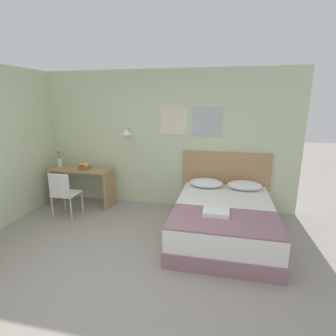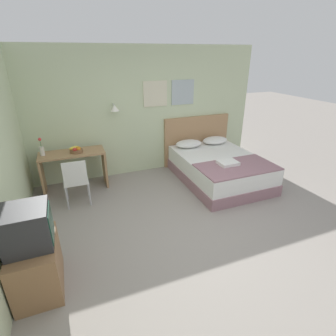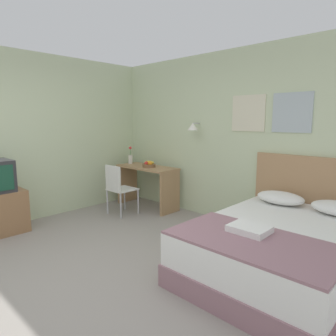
# 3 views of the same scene
# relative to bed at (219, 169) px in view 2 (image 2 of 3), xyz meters

# --- Properties ---
(ground_plane) EXTENTS (24.00, 24.00, 0.00)m
(ground_plane) POSITION_rel_bed_xyz_m (-1.36, -1.42, -0.27)
(ground_plane) COLOR gray
(wall_back) EXTENTS (5.34, 0.31, 2.65)m
(wall_back) POSITION_rel_bed_xyz_m (-1.35, 1.11, 1.06)
(wall_back) COLOR beige
(wall_back) RESTS_ON ground_plane
(bed) EXTENTS (1.50, 2.05, 0.54)m
(bed) POSITION_rel_bed_xyz_m (0.00, 0.00, 0.00)
(bed) COLOR gray
(bed) RESTS_ON ground_plane
(headboard) EXTENTS (1.62, 0.06, 1.15)m
(headboard) POSITION_rel_bed_xyz_m (0.00, 1.06, 0.31)
(headboard) COLOR #A87F56
(headboard) RESTS_ON ground_plane
(pillow_left) EXTENTS (0.60, 0.40, 0.15)m
(pillow_left) POSITION_rel_bed_xyz_m (-0.34, 0.78, 0.35)
(pillow_left) COLOR white
(pillow_left) RESTS_ON bed
(pillow_right) EXTENTS (0.60, 0.40, 0.15)m
(pillow_right) POSITION_rel_bed_xyz_m (0.34, 0.78, 0.35)
(pillow_right) COLOR white
(pillow_right) RESTS_ON bed
(throw_blanket) EXTENTS (1.46, 0.82, 0.02)m
(throw_blanket) POSITION_rel_bed_xyz_m (0.00, -0.60, 0.28)
(throw_blanket) COLOR gray
(throw_blanket) RESTS_ON bed
(folded_towel_near_foot) EXTENTS (0.36, 0.29, 0.06)m
(folded_towel_near_foot) POSITION_rel_bed_xyz_m (-0.11, -0.45, 0.33)
(folded_towel_near_foot) COLOR white
(folded_towel_near_foot) RESTS_ON throw_blanket
(desk) EXTENTS (1.20, 0.50, 0.76)m
(desk) POSITION_rel_bed_xyz_m (-2.82, 0.73, 0.26)
(desk) COLOR #A87F56
(desk) RESTS_ON ground_plane
(desk_chair) EXTENTS (0.41, 0.41, 0.86)m
(desk_chair) POSITION_rel_bed_xyz_m (-2.82, 0.06, 0.24)
(desk_chair) COLOR white
(desk_chair) RESTS_ON ground_plane
(fruit_bowl) EXTENTS (0.25, 0.24, 0.11)m
(fruit_bowl) POSITION_rel_bed_xyz_m (-2.73, 0.70, 0.54)
(fruit_bowl) COLOR brown
(fruit_bowl) RESTS_ON desk
(flower_vase) EXTENTS (0.08, 0.08, 0.33)m
(flower_vase) POSITION_rel_bed_xyz_m (-3.32, 0.75, 0.61)
(flower_vase) COLOR silver
(flower_vase) RESTS_ON desk
(tv_stand) EXTENTS (0.48, 0.74, 0.61)m
(tv_stand) POSITION_rel_bed_xyz_m (-3.37, -1.65, 0.04)
(tv_stand) COLOR #8E6642
(tv_stand) RESTS_ON ground_plane
(television) EXTENTS (0.47, 0.46, 0.44)m
(television) POSITION_rel_bed_xyz_m (-3.37, -1.65, 0.57)
(television) COLOR #2D2D30
(television) RESTS_ON tv_stand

